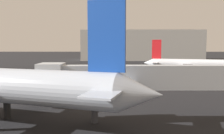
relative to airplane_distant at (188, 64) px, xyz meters
The scene contains 3 objects.
airplane_distant is the anchor object (origin of this frame).
jet_bridge 43.24m from the airplane_distant, 111.79° to the right, with size 23.96×2.86×6.02m.
terminal_building 66.45m from the airplane_distant, 94.78° to the left, with size 63.40×20.78×15.86m, color #B7B7B2.
Camera 1 is at (0.81, -7.73, 7.75)m, focal length 37.73 mm.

